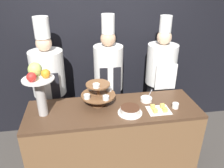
{
  "coord_description": "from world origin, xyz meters",
  "views": [
    {
      "loc": [
        -0.34,
        -1.72,
        2.16
      ],
      "look_at": [
        0.0,
        0.41,
        1.11
      ],
      "focal_mm": 35.0,
      "sensor_mm": 36.0,
      "label": 1
    }
  ],
  "objects": [
    {
      "name": "tiered_stand",
      "position": [
        -0.16,
        0.42,
        1.01
      ],
      "size": [
        0.39,
        0.39,
        0.3
      ],
      "color": "brown",
      "rests_on": "buffet_counter"
    },
    {
      "name": "chef_center_right",
      "position": [
        0.76,
        0.91,
        0.95
      ],
      "size": [
        0.4,
        0.4,
        1.75
      ],
      "color": "#28282D",
      "rests_on": "ground_plane"
    },
    {
      "name": "chef_left",
      "position": [
        -0.74,
        0.91,
        0.95
      ],
      "size": [
        0.42,
        0.42,
        1.78
      ],
      "color": "black",
      "rests_on": "ground_plane"
    },
    {
      "name": "wall_back",
      "position": [
        0.0,
        1.3,
        1.4
      ],
      "size": [
        10.0,
        0.06,
        2.8
      ],
      "color": "black",
      "rests_on": "ground_plane"
    },
    {
      "name": "chef_center_left",
      "position": [
        0.03,
        0.91,
        0.96
      ],
      "size": [
        0.38,
        0.38,
        1.79
      ],
      "color": "#28282D",
      "rests_on": "ground_plane"
    },
    {
      "name": "buffet_counter",
      "position": [
        0.0,
        0.31,
        0.43
      ],
      "size": [
        1.91,
        0.63,
        0.86
      ],
      "color": "brown",
      "rests_on": "ground_plane"
    },
    {
      "name": "fruit_pedestal",
      "position": [
        -0.75,
        0.33,
        1.22
      ],
      "size": [
        0.31,
        0.31,
        0.55
      ],
      "color": "#B2ADA8",
      "rests_on": "buffet_counter"
    },
    {
      "name": "cake_round",
      "position": [
        0.16,
        0.19,
        0.9
      ],
      "size": [
        0.26,
        0.26,
        0.07
      ],
      "color": "white",
      "rests_on": "buffet_counter"
    },
    {
      "name": "cake_square_tray",
      "position": [
        0.48,
        0.19,
        0.88
      ],
      "size": [
        0.24,
        0.2,
        0.05
      ],
      "color": "white",
      "rests_on": "buffet_counter"
    },
    {
      "name": "serving_bowl_far",
      "position": [
        0.41,
        0.41,
        0.89
      ],
      "size": [
        0.13,
        0.13,
        0.15
      ],
      "color": "white",
      "rests_on": "buffet_counter"
    },
    {
      "name": "cup_white",
      "position": [
        0.68,
        0.21,
        0.89
      ],
      "size": [
        0.07,
        0.07,
        0.06
      ],
      "color": "white",
      "rests_on": "buffet_counter"
    }
  ]
}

